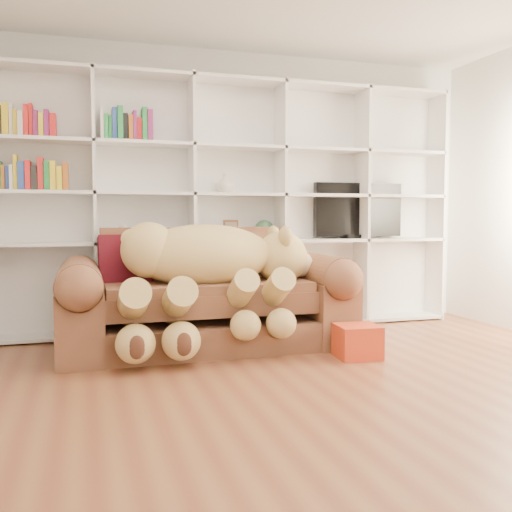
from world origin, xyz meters
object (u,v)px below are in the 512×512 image
object	(u,v)px
sofa	(206,302)
gift_box	(357,341)
tv	(358,211)
teddy_bear	(208,268)

from	to	relation	value
sofa	gift_box	xyz separation A→B (m)	(1.04, -0.72, -0.25)
gift_box	tv	bearing A→B (deg)	63.23
teddy_bear	tv	distance (m)	2.05
sofa	tv	bearing A→B (deg)	22.01
sofa	gift_box	distance (m)	1.29
tv	teddy_bear	bearing A→B (deg)	-152.95
sofa	tv	world-z (taller)	tv
teddy_bear	gift_box	distance (m)	1.31
teddy_bear	gift_box	xyz separation A→B (m)	(1.06, -0.52, -0.56)
teddy_bear	sofa	bearing A→B (deg)	73.70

